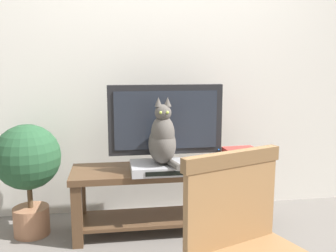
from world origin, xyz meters
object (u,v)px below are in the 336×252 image
at_px(wooden_chair, 251,246).
at_px(cat, 163,139).
at_px(tv, 166,123).
at_px(potted_plant, 28,165).
at_px(media_box, 162,167).
at_px(book_stack, 239,156).
at_px(tv_stand, 167,188).

bearing_deg(wooden_chair, cat, 99.69).
xyz_separation_m(tv, cat, (-0.05, -0.17, -0.08)).
height_order(cat, potted_plant, cat).
height_order(media_box, cat, cat).
relative_size(media_box, wooden_chair, 0.50).
relative_size(tv, cat, 1.79).
height_order(tv, potted_plant, tv).
distance_m(tv, wooden_chair, 1.36).
height_order(book_stack, potted_plant, potted_plant).
bearing_deg(media_box, potted_plant, 169.73).
height_order(wooden_chair, potted_plant, wooden_chair).
distance_m(tv, cat, 0.19).
bearing_deg(potted_plant, tv, -0.88).
relative_size(cat, book_stack, 1.79).
bearing_deg(potted_plant, wooden_chair, -49.98).
xyz_separation_m(media_box, cat, (0.00, -0.02, 0.20)).
bearing_deg(book_stack, tv, 173.58).
distance_m(tv_stand, potted_plant, 0.99).
height_order(wooden_chair, book_stack, wooden_chair).
bearing_deg(wooden_chair, media_box, 99.62).
xyz_separation_m(wooden_chair, potted_plant, (-1.12, 1.34, 0.00)).
distance_m(tv_stand, media_box, 0.21).
relative_size(book_stack, potted_plant, 0.32).
xyz_separation_m(cat, book_stack, (0.58, 0.11, -0.17)).
relative_size(tv_stand, book_stack, 5.26).
bearing_deg(cat, wooden_chair, -80.31).
xyz_separation_m(tv_stand, potted_plant, (-0.97, 0.08, 0.19)).
distance_m(cat, wooden_chair, 1.19).
distance_m(media_box, book_stack, 0.59).
relative_size(tv, book_stack, 3.20).
bearing_deg(media_box, wooden_chair, -80.38).
relative_size(cat, wooden_chair, 0.53).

